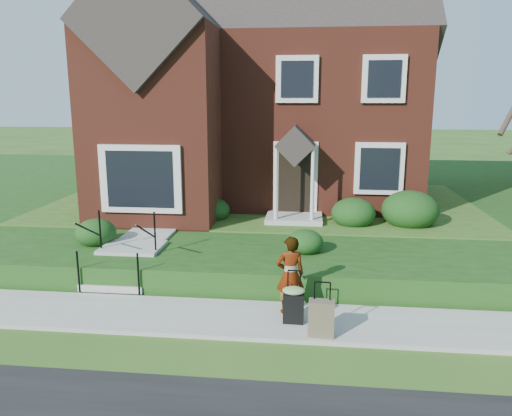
# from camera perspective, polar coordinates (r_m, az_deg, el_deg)

# --- Properties ---
(ground) EXTENTS (120.00, 120.00, 0.00)m
(ground) POSITION_cam_1_polar(r_m,az_deg,el_deg) (9.65, -4.21, -12.63)
(ground) COLOR #2D5119
(ground) RESTS_ON ground
(sidewalk) EXTENTS (60.00, 1.60, 0.08)m
(sidewalk) POSITION_cam_1_polar(r_m,az_deg,el_deg) (9.63, -4.21, -12.42)
(sidewalk) COLOR #9E9B93
(sidewalk) RESTS_ON ground
(terrace) EXTENTS (44.00, 20.00, 0.60)m
(terrace) POSITION_cam_1_polar(r_m,az_deg,el_deg) (19.99, 12.97, 1.24)
(terrace) COLOR #1B3E10
(terrace) RESTS_ON ground
(walkway) EXTENTS (1.20, 6.00, 0.06)m
(walkway) POSITION_cam_1_polar(r_m,az_deg,el_deg) (14.62, -10.34, -1.41)
(walkway) COLOR #9E9B93
(walkway) RESTS_ON terrace
(main_house) EXTENTS (10.40, 10.20, 9.40)m
(main_house) POSITION_cam_1_polar(r_m,az_deg,el_deg) (18.32, 0.53, 16.16)
(main_house) COLOR maroon
(main_house) RESTS_ON terrace
(front_steps) EXTENTS (1.40, 2.02, 1.50)m
(front_steps) POSITION_cam_1_polar(r_m,az_deg,el_deg) (11.79, -14.68, -5.79)
(front_steps) COLOR #9E9B93
(front_steps) RESTS_ON ground
(foundation_shrubs) EXTENTS (10.13, 3.99, 1.11)m
(foundation_shrubs) POSITION_cam_1_polar(r_m,az_deg,el_deg) (13.86, 0.08, -0.03)
(foundation_shrubs) COLOR black
(foundation_shrubs) RESTS_ON terrace
(woman) EXTENTS (0.62, 0.49, 1.51)m
(woman) POSITION_cam_1_polar(r_m,az_deg,el_deg) (9.49, 3.92, -7.63)
(woman) COLOR #999999
(woman) RESTS_ON sidewalk
(suitcase_black) EXTENTS (0.42, 0.34, 0.99)m
(suitcase_black) POSITION_cam_1_polar(r_m,az_deg,el_deg) (9.21, 4.31, -10.74)
(suitcase_black) COLOR black
(suitcase_black) RESTS_ON sidewalk
(suitcase_olive) EXTENTS (0.46, 0.27, 0.96)m
(suitcase_olive) POSITION_cam_1_polar(r_m,az_deg,el_deg) (8.81, 7.48, -12.38)
(suitcase_olive) COLOR brown
(suitcase_olive) RESTS_ON sidewalk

